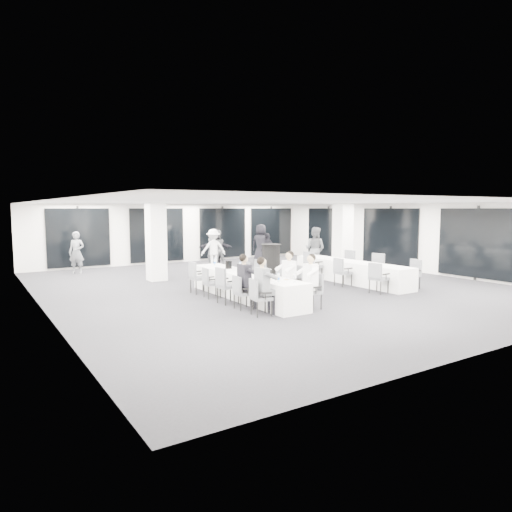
{
  "coord_description": "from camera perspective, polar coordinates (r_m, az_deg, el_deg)",
  "views": [
    {
      "loc": [
        -8.57,
        -12.54,
        2.61
      ],
      "look_at": [
        -0.7,
        -0.2,
        1.07
      ],
      "focal_mm": 32.0,
      "sensor_mm": 36.0,
      "label": 1
    }
  ],
  "objects": [
    {
      "name": "plate_b",
      "position": [
        11.85,
        3.8,
        -2.97
      ],
      "size": [
        0.18,
        0.18,
        0.03
      ],
      "color": "white",
      "rests_on": "banquet_table_main"
    },
    {
      "name": "standing_guest_e",
      "position": [
        21.48,
        0.61,
        1.86
      ],
      "size": [
        1.09,
        1.19,
        2.11
      ],
      "primitive_type": "imported",
      "rotation": [
        0.0,
        0.0,
        2.17
      ],
      "color": "black",
      "rests_on": "floor"
    },
    {
      "name": "chair_main_left_far",
      "position": [
        14.07,
        -7.4,
        -2.42
      ],
      "size": [
        0.51,
        0.57,
        0.98
      ],
      "rotation": [
        0.0,
        0.0,
        -1.6
      ],
      "color": "#585A60",
      "rests_on": "floor"
    },
    {
      "name": "room",
      "position": [
        16.65,
        2.16,
        1.79
      ],
      "size": [
        14.04,
        16.04,
        2.84
      ],
      "color": "#232328",
      "rests_on": "ground"
    },
    {
      "name": "standing_guest_h",
      "position": [
        19.15,
        7.37,
        1.24
      ],
      "size": [
        0.98,
        1.16,
        2.07
      ],
      "primitive_type": "imported",
      "rotation": [
        0.0,
        0.0,
        2.01
      ],
      "color": "slate",
      "rests_on": "floor"
    },
    {
      "name": "seated_guest_d",
      "position": [
        12.57,
        3.93,
        -2.22
      ],
      "size": [
        0.5,
        0.38,
        1.44
      ],
      "rotation": [
        0.0,
        0.0,
        1.57
      ],
      "color": "white",
      "rests_on": "floor"
    },
    {
      "name": "chair_main_right_mid",
      "position": [
        13.25,
        2.72,
        -3.13
      ],
      "size": [
        0.47,
        0.52,
        0.89
      ],
      "rotation": [
        0.0,
        0.0,
        1.63
      ],
      "color": "#585A60",
      "rests_on": "floor"
    },
    {
      "name": "chair_side_right_far",
      "position": [
        17.71,
        11.34,
        -0.71
      ],
      "size": [
        0.56,
        0.61,
        1.01
      ],
      "rotation": [
        0.0,
        0.0,
        1.67
      ],
      "color": "#585A60",
      "rests_on": "floor"
    },
    {
      "name": "chair_side_left_near",
      "position": [
        14.42,
        14.94,
        -2.43
      ],
      "size": [
        0.55,
        0.59,
        0.95
      ],
      "rotation": [
        0.0,
        0.0,
        -1.42
      ],
      "color": "#585A60",
      "rests_on": "floor"
    },
    {
      "name": "plate_c",
      "position": [
        12.79,
        0.13,
        -2.29
      ],
      "size": [
        0.18,
        0.18,
        0.03
      ],
      "color": "white",
      "rests_on": "banquet_table_main"
    },
    {
      "name": "banquet_table_side",
      "position": [
        16.41,
        11.75,
        -1.94
      ],
      "size": [
        0.9,
        5.0,
        0.75
      ],
      "primitive_type": "cube",
      "color": "white",
      "rests_on": "floor"
    },
    {
      "name": "column_left",
      "position": [
        16.8,
        -12.38,
        1.74
      ],
      "size": [
        0.6,
        0.6,
        2.8
      ],
      "primitive_type": "cube",
      "color": "white",
      "rests_on": "floor"
    },
    {
      "name": "banquet_table_main",
      "position": [
        13.19,
        -1.34,
        -3.74
      ],
      "size": [
        0.9,
        5.0,
        0.75
      ],
      "primitive_type": "cube",
      "color": "white",
      "rests_on": "floor"
    },
    {
      "name": "water_bottle_a",
      "position": [
        11.55,
        2.83,
        -2.73
      ],
      "size": [
        0.07,
        0.07,
        0.21
      ],
      "primitive_type": "cylinder",
      "color": "silver",
      "rests_on": "banquet_table_main"
    },
    {
      "name": "chair_main_right_near",
      "position": [
        11.98,
        7.21,
        -4.05
      ],
      "size": [
        0.52,
        0.56,
        0.92
      ],
      "rotation": [
        0.0,
        0.0,
        1.44
      ],
      "color": "#585A60",
      "rests_on": "floor"
    },
    {
      "name": "plate_a",
      "position": [
        11.86,
        1.74,
        -2.95
      ],
      "size": [
        0.18,
        0.18,
        0.03
      ],
      "color": "white",
      "rests_on": "banquet_table_main"
    },
    {
      "name": "seated_guest_a",
      "position": [
        11.11,
        1.03,
        -3.29
      ],
      "size": [
        0.5,
        0.38,
        1.44
      ],
      "rotation": [
        0.0,
        0.0,
        -1.57
      ],
      "color": "slate",
      "rests_on": "floor"
    },
    {
      "name": "seated_guest_c",
      "position": [
        11.84,
        6.6,
        -2.75
      ],
      "size": [
        0.5,
        0.38,
        1.44
      ],
      "rotation": [
        0.0,
        0.0,
        1.57
      ],
      "color": "white",
      "rests_on": "floor"
    },
    {
      "name": "wine_glass",
      "position": [
        11.53,
        4.82,
        -2.54
      ],
      "size": [
        0.08,
        0.08,
        0.2
      ],
      "color": "silver",
      "rests_on": "banquet_table_main"
    },
    {
      "name": "standing_guest_f",
      "position": [
        20.48,
        -5.1,
        1.24
      ],
      "size": [
        1.77,
        1.43,
        1.83
      ],
      "primitive_type": "imported",
      "rotation": [
        0.0,
        0.0,
        2.6
      ],
      "color": "black",
      "rests_on": "floor"
    },
    {
      "name": "cocktail_table",
      "position": [
        18.51,
        1.89,
        -0.27
      ],
      "size": [
        0.83,
        0.83,
        1.16
      ],
      "color": "black",
      "rests_on": "floor"
    },
    {
      "name": "water_bottle_c",
      "position": [
        14.92,
        -5.19,
        -0.76
      ],
      "size": [
        0.07,
        0.07,
        0.22
      ],
      "primitive_type": "cylinder",
      "color": "silver",
      "rests_on": "banquet_table_main"
    },
    {
      "name": "chair_main_right_far",
      "position": [
        14.87,
        -1.64,
        -2.17
      ],
      "size": [
        0.46,
        0.51,
        0.87
      ],
      "rotation": [
        0.0,
        0.0,
        1.62
      ],
      "color": "#585A60",
      "rests_on": "floor"
    },
    {
      "name": "chair_side_right_near",
      "position": [
        15.69,
        18.99,
        -1.9
      ],
      "size": [
        0.52,
        0.56,
        0.95
      ],
      "rotation": [
        0.0,
        0.0,
        1.49
      ],
      "color": "#585A60",
      "rests_on": "floor"
    },
    {
      "name": "chair_side_right_mid",
      "position": [
        16.71,
        14.78,
        -1.19
      ],
      "size": [
        0.61,
        0.64,
        1.01
      ],
      "rotation": [
        0.0,
        0.0,
        1.79
      ],
      "color": "#585A60",
      "rests_on": "floor"
    },
    {
      "name": "water_bottle_b",
      "position": [
        13.6,
        -1.98,
        -1.33
      ],
      "size": [
        0.08,
        0.08,
        0.24
      ],
      "primitive_type": "cylinder",
      "color": "silver",
      "rests_on": "banquet_table_main"
    },
    {
      "name": "ice_bucket_near",
      "position": [
        12.17,
        1.46,
        -2.22
      ],
      "size": [
        0.2,
        0.2,
        0.23
      ],
      "primitive_type": "cylinder",
      "color": "black",
      "rests_on": "banquet_table_main"
    },
    {
      "name": "seated_guest_b",
      "position": [
        11.8,
        -1.21,
        -2.74
      ],
      "size": [
        0.5,
        0.38,
        1.44
      ],
      "rotation": [
        0.0,
        0.0,
        -1.57
      ],
      "color": "black",
      "rests_on": "floor"
    },
    {
      "name": "column_right",
      "position": [
        18.65,
        10.77,
        2.18
      ],
      "size": [
        0.6,
        0.6,
        2.8
      ],
      "primitive_type": "cube",
      "color": "white",
      "rests_on": "floor"
    },
    {
      "name": "chair_side_left_far",
      "position": [
        16.66,
        6.97,
        -0.98
      ],
      "size": [
        0.58,
        0.63,
        1.04
      ],
      "rotation": [
        0.0,
        0.0,
        -1.45
      ],
      "color": "#585A60",
      "rests_on": "floor"
    },
    {
      "name": "chair_main_left_fourth",
      "position": [
        13.33,
        -5.82,
        -3.11
      ],
      "size": [
        0.49,
        0.53,
        0.88
      ],
      "rotation": [
        0.0,
        0.0,
        -1.67
      ],
      "color": "#585A60",
      "rests_on": "floor"
    },
    {
      "name": "chair_main_left_mid",
      "position": [
        12.47,
        -3.87,
        -3.42
      ],
      "size": [
        0.53,
        0.59,
        1.0
      ],
      "rotation": [
        0.0,
        0.0,
        -1.52
      ],
      "color": "#585A60",
      "rests_on": "floor"
    },
    {
      "name": "chair_side_left_mid",
      "position": [
        15.52,
        10.62,
        -1.76
      ],
      "size": [
        0.49,
        0.55,
        0.95
      ],
      "rotation": [
        0.0,
        0.0,
        -1.59
      ],
      "color": "#585A60",
      "rests_on": "floor"
    },
    {
      "name": "ice_bucket_far",
      "position": [
        14.08,
        -3.45,
        -1.11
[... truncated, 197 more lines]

